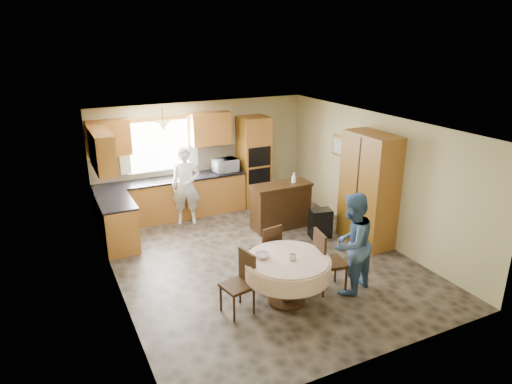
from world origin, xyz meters
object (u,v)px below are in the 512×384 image
object	(u,v)px
cupboard	(369,189)
dining_table	(287,268)
oven_tower	(254,162)
chair_left	(241,279)
chair_back	(268,248)
person_dining	(351,244)
chair_right	(326,258)
person_sink	(186,186)
sideboard	(281,207)

from	to	relation	value
cupboard	dining_table	xyz separation A→B (m)	(-2.47, -1.20, -0.51)
oven_tower	chair_left	bearing A→B (deg)	-118.09
chair_back	person_dining	xyz separation A→B (m)	(0.94, -0.99, 0.31)
oven_tower	chair_back	size ratio (longest dim) A/B	2.27
chair_right	person_sink	size ratio (longest dim) A/B	0.61
sideboard	dining_table	world-z (taller)	sideboard
chair_left	chair_back	bearing A→B (deg)	120.89
dining_table	person_dining	world-z (taller)	person_dining
sideboard	chair_left	distance (m)	3.18
cupboard	chair_right	bearing A→B (deg)	-146.13
person_sink	sideboard	bearing A→B (deg)	-15.57
dining_table	chair_left	world-z (taller)	chair_left
chair_right	person_sink	world-z (taller)	person_sink
oven_tower	sideboard	xyz separation A→B (m)	(-0.10, -1.52, -0.61)
person_sink	dining_table	bearing A→B (deg)	-65.83
oven_tower	dining_table	size ratio (longest dim) A/B	1.62
sideboard	chair_back	size ratio (longest dim) A/B	1.36
chair_left	chair_back	size ratio (longest dim) A/B	1.01
chair_left	person_dining	size ratio (longest dim) A/B	0.57
dining_table	person_sink	size ratio (longest dim) A/B	0.78
chair_left	chair_back	world-z (taller)	chair_left
oven_tower	person_sink	bearing A→B (deg)	-167.52
dining_table	oven_tower	bearing A→B (deg)	70.97
oven_tower	cupboard	world-z (taller)	cupboard
oven_tower	person_sink	xyz separation A→B (m)	(-1.80, -0.40, -0.22)
cupboard	person_sink	bearing A→B (deg)	139.38
oven_tower	cupboard	distance (m)	3.06
sideboard	chair_right	size ratio (longest dim) A/B	1.23
oven_tower	chair_right	distance (m)	4.13
dining_table	chair_right	bearing A→B (deg)	1.82
sideboard	chair_left	world-z (taller)	chair_left
chair_left	chair_right	size ratio (longest dim) A/B	0.92
chair_right	person_dining	distance (m)	0.46
chair_left	person_dining	xyz separation A→B (m)	(1.77, -0.24, 0.30)
cupboard	sideboard	bearing A→B (deg)	131.25
cupboard	chair_left	xyz separation A→B (m)	(-3.19, -1.12, -0.57)
chair_back	dining_table	bearing A→B (deg)	74.79
dining_table	person_sink	bearing A→B (deg)	96.22
dining_table	chair_back	distance (m)	0.85
oven_tower	chair_back	xyz separation A→B (m)	(-1.29, -3.23, -0.54)
oven_tower	sideboard	distance (m)	1.64
cupboard	chair_back	size ratio (longest dim) A/B	2.33
chair_right	sideboard	bearing A→B (deg)	-3.14
sideboard	cupboard	xyz separation A→B (m)	(1.17, -1.34, 0.64)
chair_left	person_sink	size ratio (longest dim) A/B	0.56
cupboard	dining_table	bearing A→B (deg)	-154.05
person_dining	person_sink	bearing A→B (deg)	-90.24
cupboard	chair_back	world-z (taller)	cupboard
dining_table	chair_back	xyz separation A→B (m)	(0.11, 0.84, -0.06)
cupboard	dining_table	world-z (taller)	cupboard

